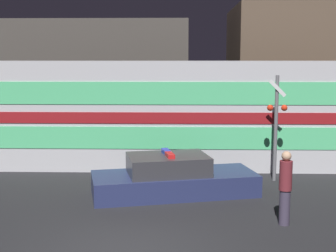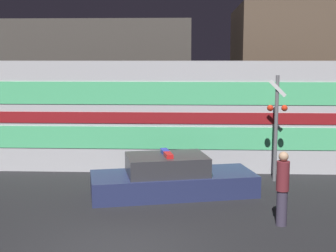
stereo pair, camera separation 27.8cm
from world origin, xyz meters
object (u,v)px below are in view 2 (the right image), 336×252
train (164,113)px  pedestrian (282,188)px  police_car (171,179)px  crossing_signal_near (276,122)px

train → pedestrian: 7.44m
police_car → train: bearing=82.8°
train → pedestrian: (3.24, -6.61, -1.04)m
police_car → crossing_signal_near: (3.39, 1.66, 1.50)m
pedestrian → police_car: bearing=138.1°
pedestrian → crossing_signal_near: size_ratio=0.52×
police_car → pedestrian: pedestrian is taller
police_car → crossing_signal_near: 4.07m
train → crossing_signal_near: size_ratio=5.29×
police_car → crossing_signal_near: bearing=12.9°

